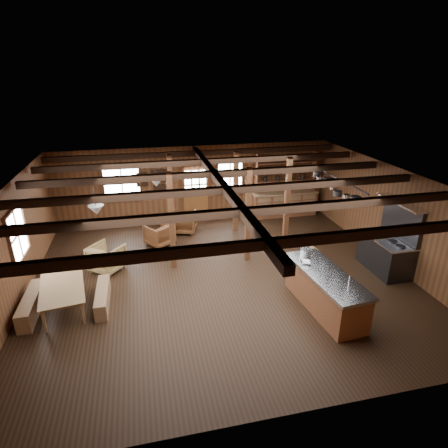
# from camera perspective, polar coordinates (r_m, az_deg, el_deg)

# --- Properties ---
(room) EXTENTS (10.04, 9.04, 2.84)m
(room) POSITION_cam_1_polar(r_m,az_deg,el_deg) (9.67, -0.36, -1.21)
(room) COLOR black
(room) RESTS_ON ground
(ceiling_joists) EXTENTS (9.80, 8.82, 0.18)m
(ceiling_joists) POSITION_cam_1_polar(r_m,az_deg,el_deg) (9.40, -0.61, 6.39)
(ceiling_joists) COLOR black
(ceiling_joists) RESTS_ON ceiling
(timber_posts) EXTENTS (3.95, 2.35, 2.80)m
(timber_posts) POSITION_cam_1_polar(r_m,az_deg,el_deg) (11.67, -0.06, 3.01)
(timber_posts) COLOR #412212
(timber_posts) RESTS_ON floor
(back_door) EXTENTS (1.02, 0.08, 2.15)m
(back_door) POSITION_cam_1_polar(r_m,az_deg,el_deg) (13.96, -4.30, 3.98)
(back_door) COLOR brown
(back_door) RESTS_ON floor
(window_back_left) EXTENTS (1.32, 0.06, 1.32)m
(window_back_left) POSITION_cam_1_polar(r_m,az_deg,el_deg) (13.64, -15.31, 5.97)
(window_back_left) COLOR white
(window_back_left) RESTS_ON wall_back
(window_back_right) EXTENTS (1.02, 0.06, 1.32)m
(window_back_right) POSITION_cam_1_polar(r_m,az_deg,el_deg) (13.99, 0.92, 7.17)
(window_back_right) COLOR white
(window_back_right) RESTS_ON wall_back
(window_left) EXTENTS (0.14, 1.24, 1.32)m
(window_left) POSITION_cam_1_polar(r_m,az_deg,el_deg) (10.33, -29.00, -1.39)
(window_left) COLOR white
(window_left) RESTS_ON wall_back
(notice_boards) EXTENTS (1.08, 0.03, 0.90)m
(notice_boards) POSITION_cam_1_polar(r_m,az_deg,el_deg) (13.61, -10.68, 6.52)
(notice_boards) COLOR beige
(notice_boards) RESTS_ON wall_back
(back_counter) EXTENTS (2.55, 0.60, 2.45)m
(back_counter) POSITION_cam_1_polar(r_m,az_deg,el_deg) (14.68, 9.14, 3.54)
(back_counter) COLOR brown
(back_counter) RESTS_ON floor
(pendant_lamps) EXTENTS (1.86, 2.36, 0.66)m
(pendant_lamps) POSITION_cam_1_polar(r_m,az_deg,el_deg) (10.13, -14.19, 4.34)
(pendant_lamps) COLOR #303032
(pendant_lamps) RESTS_ON ceiling
(pot_rack) EXTENTS (0.36, 3.00, 0.46)m
(pot_rack) POSITION_cam_1_polar(r_m,az_deg,el_deg) (10.73, 17.04, 5.27)
(pot_rack) COLOR #303032
(pot_rack) RESTS_ON ceiling
(kitchen_island) EXTENTS (1.12, 2.57, 1.20)m
(kitchen_island) POSITION_cam_1_polar(r_m,az_deg,el_deg) (9.23, 15.14, -9.78)
(kitchen_island) COLOR brown
(kitchen_island) RESTS_ON floor
(step_stool) EXTENTS (0.47, 0.38, 0.37)m
(step_stool) POSITION_cam_1_polar(r_m,az_deg,el_deg) (11.48, 12.96, -4.55)
(step_stool) COLOR olive
(step_stool) RESTS_ON floor
(commercial_range) EXTENTS (0.85, 1.65, 2.03)m
(commercial_range) POSITION_cam_1_polar(r_m,az_deg,el_deg) (11.43, 23.71, -3.49)
(commercial_range) COLOR #303032
(commercial_range) RESTS_ON floor
(dining_table) EXTENTS (1.22, 1.86, 0.61)m
(dining_table) POSITION_cam_1_polar(r_m,az_deg,el_deg) (9.74, -23.03, -10.31)
(dining_table) COLOR olive
(dining_table) RESTS_ON floor
(bench_wall) EXTENTS (0.31, 1.64, 0.45)m
(bench_wall) POSITION_cam_1_polar(r_m,az_deg,el_deg) (9.96, -27.26, -10.87)
(bench_wall) COLOR olive
(bench_wall) RESTS_ON floor
(bench_aisle) EXTENTS (0.28, 1.48, 0.41)m
(bench_aisle) POSITION_cam_1_polar(r_m,az_deg,el_deg) (9.65, -18.00, -10.53)
(bench_aisle) COLOR olive
(bench_aisle) RESTS_ON floor
(armchair_a) EXTENTS (1.07, 1.07, 0.71)m
(armchair_a) POSITION_cam_1_polar(r_m,az_deg,el_deg) (12.28, -9.84, -1.56)
(armchair_a) COLOR brown
(armchair_a) RESTS_ON floor
(armchair_b) EXTENTS (1.01, 1.02, 0.75)m
(armchair_b) POSITION_cam_1_polar(r_m,az_deg,el_deg) (13.11, -6.15, 0.33)
(armchair_b) COLOR brown
(armchair_b) RESTS_ON floor
(armchair_c) EXTENTS (1.16, 1.17, 0.77)m
(armchair_c) POSITION_cam_1_polar(r_m,az_deg,el_deg) (11.08, -17.43, -4.92)
(armchair_c) COLOR olive
(armchair_c) RESTS_ON floor
(counter_pot) EXTENTS (0.28, 0.28, 0.17)m
(counter_pot) POSITION_cam_1_polar(r_m,az_deg,el_deg) (9.71, 12.31, -4.13)
(counter_pot) COLOR silver
(counter_pot) RESTS_ON kitchen_island
(bowl) EXTENTS (0.34, 0.34, 0.06)m
(bowl) POSITION_cam_1_polar(r_m,az_deg,el_deg) (9.29, 12.28, -5.76)
(bowl) COLOR silver
(bowl) RESTS_ON kitchen_island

